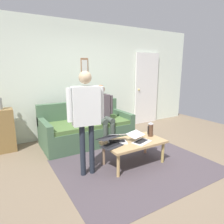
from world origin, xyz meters
name	(u,v)px	position (x,y,z in m)	size (l,w,h in m)	color
ground_plane	(135,168)	(0.00, 0.00, 0.00)	(7.68, 7.68, 0.00)	#7A6852
area_rug	(137,166)	(-0.07, -0.03, 0.00)	(2.54, 1.97, 0.01)	#4A4147
back_wall	(82,80)	(0.00, -2.20, 1.35)	(7.04, 0.11, 2.70)	silver
interior_door	(146,89)	(-2.00, -2.11, 1.02)	(0.82, 0.09, 2.05)	white
couch	(86,129)	(0.21, -1.49, 0.30)	(1.92, 0.93, 0.88)	#456347
coffee_table	(134,144)	(-0.07, -0.13, 0.37)	(1.05, 0.58, 0.41)	tan
laptop_left	(140,139)	(-0.14, -0.07, 0.46)	(0.40, 0.42, 0.14)	silver
laptop_center	(117,139)	(0.19, -0.25, 0.45)	(0.39, 0.37, 0.15)	silver
laptop_right	(110,143)	(0.38, -0.17, 0.46)	(0.40, 0.39, 0.13)	#28282D
french_press	(151,130)	(-0.48, -0.18, 0.54)	(0.11, 0.09, 0.27)	#4C3323
side_shelf	(3,131)	(1.82, -1.88, 0.43)	(0.42, 0.32, 0.85)	olive
person_standing	(86,111)	(0.75, -0.23, 1.02)	(0.57, 0.22, 1.59)	#202630
person_seated	(102,111)	(-0.07, -1.27, 0.73)	(0.55, 0.51, 1.28)	#3F483F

